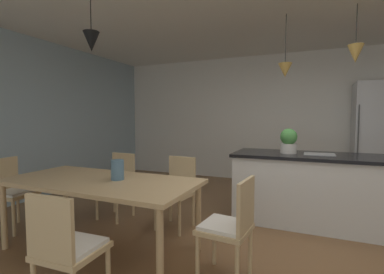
{
  "coord_description": "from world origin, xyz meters",
  "views": [
    {
      "loc": [
        0.21,
        -2.83,
        1.36
      ],
      "look_at": [
        -1.12,
        0.25,
        1.13
      ],
      "focal_mm": 25.72,
      "sensor_mm": 36.0,
      "label": 1
    }
  ],
  "objects": [
    {
      "name": "ground_plane",
      "position": [
        0.0,
        0.0,
        -0.02
      ],
      "size": [
        10.0,
        8.4,
        0.04
      ],
      "primitive_type": "cube",
      "color": "brown"
    },
    {
      "name": "wall_back_kitchen",
      "position": [
        0.0,
        3.26,
        1.35
      ],
      "size": [
        10.0,
        0.12,
        2.7
      ],
      "primitive_type": "cube",
      "color": "white",
      "rests_on": "ground_plane"
    },
    {
      "name": "window_wall_left_glazing",
      "position": [
        -4.06,
        0.0,
        1.35
      ],
      "size": [
        0.06,
        8.4,
        2.7
      ],
      "primitive_type": "cube",
      "color": "#9EB7C6",
      "rests_on": "ground_plane"
    },
    {
      "name": "dining_table",
      "position": [
        -1.76,
        -0.66,
        0.67
      ],
      "size": [
        2.02,
        0.95,
        0.73
      ],
      "color": "tan",
      "rests_on": "ground_plane"
    },
    {
      "name": "chair_window_end",
      "position": [
        -3.13,
        -0.66,
        0.47
      ],
      "size": [
        0.44,
        0.44,
        0.87
      ],
      "color": "tan",
      "rests_on": "ground_plane"
    },
    {
      "name": "chair_far_right",
      "position": [
        -1.3,
        0.19,
        0.47
      ],
      "size": [
        0.43,
        0.43,
        0.87
      ],
      "color": "tan",
      "rests_on": "ground_plane"
    },
    {
      "name": "chair_near_right",
      "position": [
        -1.3,
        -1.5,
        0.47
      ],
      "size": [
        0.42,
        0.42,
        0.87
      ],
      "color": "tan",
      "rests_on": "ground_plane"
    },
    {
      "name": "chair_kitchen_end",
      "position": [
        -0.38,
        -0.66,
        0.47
      ],
      "size": [
        0.43,
        0.43,
        0.87
      ],
      "color": "tan",
      "rests_on": "ground_plane"
    },
    {
      "name": "chair_far_left",
      "position": [
        -2.21,
        0.19,
        0.47
      ],
      "size": [
        0.42,
        0.42,
        0.87
      ],
      "color": "tan",
      "rests_on": "ground_plane"
    },
    {
      "name": "kitchen_island",
      "position": [
        0.28,
        0.98,
        0.46
      ],
      "size": [
        2.04,
        0.83,
        0.91
      ],
      "color": "silver",
      "rests_on": "ground_plane"
    },
    {
      "name": "refrigerator",
      "position": [
        1.25,
        2.86,
        0.99
      ],
      "size": [
        0.67,
        0.67,
        1.99
      ],
      "color": "silver",
      "rests_on": "ground_plane"
    },
    {
      "name": "pendant_over_table",
      "position": [
        -1.85,
        -0.63,
        2.14
      ],
      "size": [
        0.16,
        0.16,
        0.66
      ],
      "color": "black"
    },
    {
      "name": "pendant_over_island_main",
      "position": [
        -0.11,
        0.98,
        1.99
      ],
      "size": [
        0.18,
        0.18,
        0.81
      ],
      "color": "black"
    },
    {
      "name": "pendant_over_island_aux",
      "position": [
        0.68,
        0.98,
        2.12
      ],
      "size": [
        0.18,
        0.18,
        0.68
      ],
      "color": "black"
    },
    {
      "name": "potted_plant_on_island",
      "position": [
        -0.05,
        0.98,
        1.06
      ],
      "size": [
        0.22,
        0.22,
        0.33
      ],
      "color": "beige",
      "rests_on": "kitchen_island"
    },
    {
      "name": "vase_on_dining_table",
      "position": [
        -1.59,
        -0.59,
        0.83
      ],
      "size": [
        0.13,
        0.13,
        0.2
      ],
      "color": "slate",
      "rests_on": "dining_table"
    }
  ]
}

